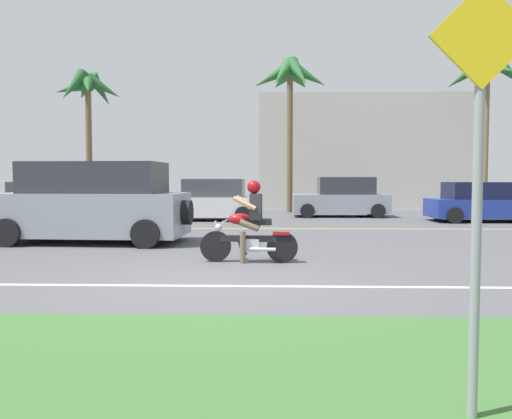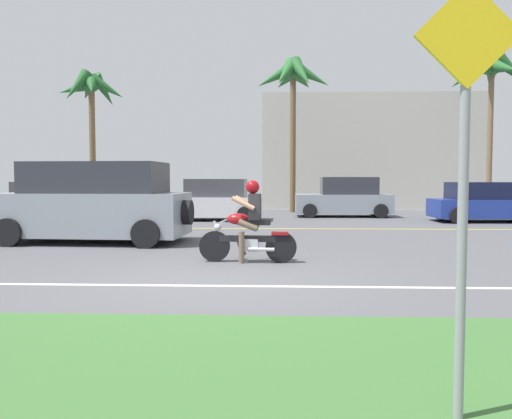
# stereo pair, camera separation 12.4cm
# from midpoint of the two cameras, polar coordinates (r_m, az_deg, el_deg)

# --- Properties ---
(ground) EXTENTS (56.00, 30.00, 0.04)m
(ground) POSITION_cam_midpoint_polar(r_m,az_deg,el_deg) (10.74, -2.91, -4.82)
(ground) COLOR #545459
(grass_median) EXTENTS (56.00, 3.80, 0.06)m
(grass_median) POSITION_cam_midpoint_polar(r_m,az_deg,el_deg) (3.89, -11.93, -18.98)
(grass_median) COLOR #3D6B33
(grass_median) RESTS_ON ground
(lane_line_near) EXTENTS (50.40, 0.12, 0.01)m
(lane_line_near) POSITION_cam_midpoint_polar(r_m,az_deg,el_deg) (7.38, -5.09, -8.39)
(lane_line_near) COLOR silver
(lane_line_near) RESTS_ON ground
(lane_line_far) EXTENTS (50.40, 0.12, 0.01)m
(lane_line_far) POSITION_cam_midpoint_polar(r_m,az_deg,el_deg) (15.81, -1.40, -2.11)
(lane_line_far) COLOR yellow
(lane_line_far) RESTS_ON ground
(motorcyclist) EXTENTS (1.78, 0.58, 1.49)m
(motorcyclist) POSITION_cam_midpoint_polar(r_m,az_deg,el_deg) (9.34, -1.09, -2.03)
(motorcyclist) COLOR black
(motorcyclist) RESTS_ON ground
(suv_nearby) EXTENTS (4.64, 2.28, 1.91)m
(suv_nearby) POSITION_cam_midpoint_polar(r_m,az_deg,el_deg) (12.88, -17.76, 0.62)
(suv_nearby) COLOR #8C939E
(suv_nearby) RESTS_ON ground
(parked_car_0) EXTENTS (4.28, 2.04, 1.41)m
(parked_car_0) POSITION_cam_midpoint_polar(r_m,az_deg,el_deg) (21.85, -21.92, 0.90)
(parked_car_0) COLOR beige
(parked_car_0) RESTS_ON ground
(parked_car_1) EXTENTS (3.77, 1.99, 1.52)m
(parked_car_1) POSITION_cam_midpoint_polar(r_m,az_deg,el_deg) (19.07, -5.29, 0.94)
(parked_car_1) COLOR silver
(parked_car_1) RESTS_ON ground
(parked_car_2) EXTENTS (3.81, 1.83, 1.60)m
(parked_car_2) POSITION_cam_midpoint_polar(r_m,az_deg,el_deg) (21.13, 9.29, 1.23)
(parked_car_2) COLOR #8C939E
(parked_car_2) RESTS_ON ground
(parked_car_3) EXTENTS (4.03, 1.95, 1.41)m
(parked_car_3) POSITION_cam_midpoint_polar(r_m,az_deg,el_deg) (20.12, 23.80, 0.67)
(parked_car_3) COLOR navy
(parked_car_3) RESTS_ON ground
(palm_tree_0) EXTENTS (3.06, 2.97, 6.24)m
(palm_tree_0) POSITION_cam_midpoint_polar(r_m,az_deg,el_deg) (24.09, -18.26, 11.99)
(palm_tree_0) COLOR brown
(palm_tree_0) RESTS_ON ground
(palm_tree_1) EXTENTS (3.59, 3.47, 7.01)m
(palm_tree_1) POSITION_cam_midpoint_polar(r_m,az_deg,el_deg) (24.16, 3.65, 13.90)
(palm_tree_1) COLOR brown
(palm_tree_1) RESTS_ON ground
(palm_tree_2) EXTENTS (3.76, 3.79, 7.30)m
(palm_tree_2) POSITION_cam_midpoint_polar(r_m,az_deg,el_deg) (26.22, 24.08, 13.22)
(palm_tree_2) COLOR brown
(palm_tree_2) RESTS_ON ground
(street_sign) EXTENTS (0.62, 0.06, 2.65)m
(street_sign) POSITION_cam_midpoint_polar(r_m,az_deg,el_deg) (3.30, 22.40, 4.91)
(street_sign) COLOR gray
(street_sign) RESTS_ON ground
(building_far) EXTENTS (11.60, 4.00, 5.94)m
(building_far) POSITION_cam_midpoint_polar(r_m,az_deg,el_deg) (29.08, 11.87, 6.16)
(building_far) COLOR #BCB7AD
(building_far) RESTS_ON ground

